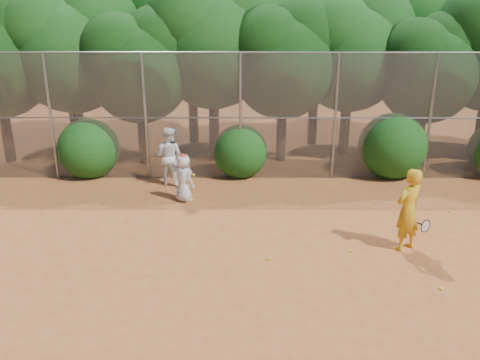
{
  "coord_description": "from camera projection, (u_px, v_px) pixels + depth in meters",
  "views": [
    {
      "loc": [
        -0.97,
        -8.62,
        4.83
      ],
      "look_at": [
        -1.0,
        2.5,
        1.1
      ],
      "focal_mm": 35.0,
      "sensor_mm": 36.0,
      "label": 1
    }
  ],
  "objects": [
    {
      "name": "ground",
      "position": [
        288.0,
        268.0,
        9.71
      ],
      "size": [
        80.0,
        80.0,
        0.0
      ],
      "primitive_type": "plane",
      "color": "#A45425",
      "rests_on": "ground"
    },
    {
      "name": "fence_back",
      "position": [
        268.0,
        116.0,
        14.74
      ],
      "size": [
        20.05,
        0.09,
        4.03
      ],
      "color": "gray",
      "rests_on": "ground"
    },
    {
      "name": "tree_1",
      "position": [
        72.0,
        43.0,
        16.5
      ],
      "size": [
        4.64,
        4.03,
        6.35
      ],
      "color": "black",
      "rests_on": "ground"
    },
    {
      "name": "tree_2",
      "position": [
        140.0,
        62.0,
        16.01
      ],
      "size": [
        3.99,
        3.47,
        5.47
      ],
      "color": "black",
      "rests_on": "ground"
    },
    {
      "name": "tree_3",
      "position": [
        214.0,
        36.0,
        16.7
      ],
      "size": [
        4.89,
        4.26,
        6.7
      ],
      "color": "black",
      "rests_on": "ground"
    },
    {
      "name": "tree_4",
      "position": [
        285.0,
        56.0,
        16.32
      ],
      "size": [
        4.19,
        3.64,
        5.73
      ],
      "color": "black",
      "rests_on": "ground"
    },
    {
      "name": "tree_5",
      "position": [
        352.0,
        46.0,
        16.98
      ],
      "size": [
        4.51,
        3.92,
        6.17
      ],
      "color": "black",
      "rests_on": "ground"
    },
    {
      "name": "tree_6",
      "position": [
        429.0,
        65.0,
        16.21
      ],
      "size": [
        3.86,
        3.36,
        5.29
      ],
      "color": "black",
      "rests_on": "ground"
    },
    {
      "name": "tree_9",
      "position": [
        67.0,
        36.0,
        18.63
      ],
      "size": [
        4.83,
        4.2,
        6.62
      ],
      "color": "black",
      "rests_on": "ground"
    },
    {
      "name": "tree_10",
      "position": [
        192.0,
        29.0,
        18.72
      ],
      "size": [
        5.15,
        4.48,
        7.06
      ],
      "color": "black",
      "rests_on": "ground"
    },
    {
      "name": "tree_11",
      "position": [
        318.0,
        41.0,
        18.47
      ],
      "size": [
        4.64,
        4.03,
        6.35
      ],
      "color": "black",
      "rests_on": "ground"
    },
    {
      "name": "tree_12",
      "position": [
        427.0,
        32.0,
        18.92
      ],
      "size": [
        5.02,
        4.37,
        6.88
      ],
      "color": "black",
      "rests_on": "ground"
    },
    {
      "name": "bush_0",
      "position": [
        89.0,
        146.0,
        15.38
      ],
      "size": [
        2.0,
        2.0,
        2.0
      ],
      "primitive_type": "sphere",
      "color": "#114310",
      "rests_on": "ground"
    },
    {
      "name": "bush_1",
      "position": [
        240.0,
        149.0,
        15.4
      ],
      "size": [
        1.8,
        1.8,
        1.8
      ],
      "primitive_type": "sphere",
      "color": "#114310",
      "rests_on": "ground"
    },
    {
      "name": "bush_2",
      "position": [
        393.0,
        143.0,
        15.32
      ],
      "size": [
        2.2,
        2.2,
        2.2
      ],
      "primitive_type": "sphere",
      "color": "#114310",
      "rests_on": "ground"
    },
    {
      "name": "player_yellow",
      "position": [
        408.0,
        210.0,
        10.26
      ],
      "size": [
        0.9,
        0.75,
        1.89
      ],
      "rotation": [
        0.0,
        0.0,
        3.72
      ],
      "color": "gold",
      "rests_on": "ground"
    },
    {
      "name": "player_teen",
      "position": [
        184.0,
        178.0,
        13.2
      ],
      "size": [
        0.79,
        0.77,
        1.39
      ],
      "rotation": [
        0.0,
        0.0,
        2.43
      ],
      "color": "silver",
      "rests_on": "ground"
    },
    {
      "name": "player_white",
      "position": [
        169.0,
        156.0,
        14.55
      ],
      "size": [
        1.05,
        0.92,
        1.82
      ],
      "rotation": [
        0.0,
        0.0,
        2.84
      ],
      "color": "white",
      "rests_on": "ground"
    },
    {
      "name": "ball_0",
      "position": [
        351.0,
        251.0,
        10.39
      ],
      "size": [
        0.07,
        0.07,
        0.07
      ],
      "primitive_type": "sphere",
      "color": "#D0E72A",
      "rests_on": "ground"
    },
    {
      "name": "ball_1",
      "position": [
        401.0,
        213.0,
        12.48
      ],
      "size": [
        0.07,
        0.07,
        0.07
      ],
      "primitive_type": "sphere",
      "color": "#D0E72A",
      "rests_on": "ground"
    },
    {
      "name": "ball_2",
      "position": [
        441.0,
        288.0,
        8.91
      ],
      "size": [
        0.07,
        0.07,
        0.07
      ],
      "primitive_type": "sphere",
      "color": "#D0E72A",
      "rests_on": "ground"
    },
    {
      "name": "ball_4",
      "position": [
        269.0,
        259.0,
        10.05
      ],
      "size": [
        0.07,
        0.07,
        0.07
      ],
      "primitive_type": "sphere",
      "color": "#D0E72A",
      "rests_on": "ground"
    },
    {
      "name": "ball_5",
      "position": [
        449.0,
        211.0,
        12.56
      ],
      "size": [
        0.07,
        0.07,
        0.07
      ],
      "primitive_type": "sphere",
      "color": "#D0E72A",
      "rests_on": "ground"
    }
  ]
}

